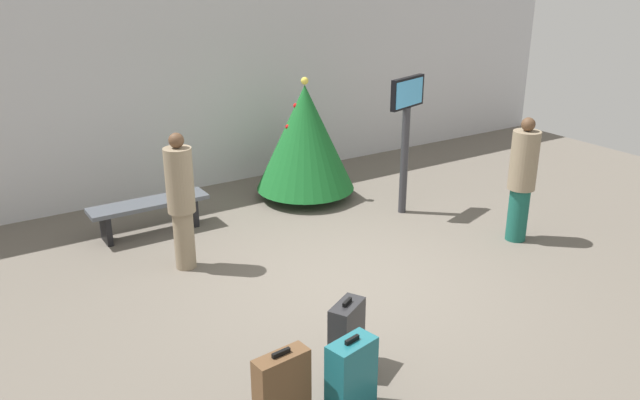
{
  "coord_description": "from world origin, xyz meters",
  "views": [
    {
      "loc": [
        -4.06,
        -5.7,
        3.69
      ],
      "look_at": [
        -0.05,
        0.54,
        0.9
      ],
      "focal_mm": 35.89,
      "sensor_mm": 36.0,
      "label": 1
    }
  ],
  "objects_px": {
    "holiday_tree": "(305,138)",
    "traveller_0": "(181,199)",
    "suitcase_3": "(282,394)",
    "flight_info_kiosk": "(406,123)",
    "suitcase_0": "(351,378)",
    "waiting_bench": "(149,209)",
    "traveller_1": "(522,177)",
    "suitcase_2": "(347,337)"
  },
  "relations": [
    {
      "from": "traveller_1",
      "to": "suitcase_0",
      "type": "distance_m",
      "value": 4.49
    },
    {
      "from": "suitcase_2",
      "to": "suitcase_3",
      "type": "bearing_deg",
      "value": -155.28
    },
    {
      "from": "holiday_tree",
      "to": "traveller_0",
      "type": "relative_size",
      "value": 1.13
    },
    {
      "from": "holiday_tree",
      "to": "traveller_1",
      "type": "distance_m",
      "value": 3.44
    },
    {
      "from": "waiting_bench",
      "to": "suitcase_0",
      "type": "bearing_deg",
      "value": -88.18
    },
    {
      "from": "waiting_bench",
      "to": "traveller_1",
      "type": "height_order",
      "value": "traveller_1"
    },
    {
      "from": "suitcase_0",
      "to": "suitcase_3",
      "type": "relative_size",
      "value": 0.97
    },
    {
      "from": "suitcase_2",
      "to": "suitcase_0",
      "type": "bearing_deg",
      "value": -121.42
    },
    {
      "from": "flight_info_kiosk",
      "to": "suitcase_3",
      "type": "distance_m",
      "value": 5.32
    },
    {
      "from": "flight_info_kiosk",
      "to": "suitcase_2",
      "type": "xyz_separation_m",
      "value": [
        -3.08,
        -2.88,
        -1.07
      ]
    },
    {
      "from": "flight_info_kiosk",
      "to": "suitcase_3",
      "type": "height_order",
      "value": "flight_info_kiosk"
    },
    {
      "from": "traveller_1",
      "to": "suitcase_0",
      "type": "bearing_deg",
      "value": -156.64
    },
    {
      "from": "holiday_tree",
      "to": "flight_info_kiosk",
      "type": "height_order",
      "value": "flight_info_kiosk"
    },
    {
      "from": "flight_info_kiosk",
      "to": "holiday_tree",
      "type": "bearing_deg",
      "value": 123.96
    },
    {
      "from": "traveller_0",
      "to": "suitcase_3",
      "type": "bearing_deg",
      "value": -97.99
    },
    {
      "from": "suitcase_0",
      "to": "suitcase_2",
      "type": "xyz_separation_m",
      "value": [
        0.34,
        0.55,
        -0.01
      ]
    },
    {
      "from": "suitcase_0",
      "to": "suitcase_2",
      "type": "bearing_deg",
      "value": 58.58
    },
    {
      "from": "flight_info_kiosk",
      "to": "suitcase_2",
      "type": "bearing_deg",
      "value": -136.84
    },
    {
      "from": "waiting_bench",
      "to": "flight_info_kiosk",
      "type": "bearing_deg",
      "value": -20.44
    },
    {
      "from": "waiting_bench",
      "to": "traveller_0",
      "type": "bearing_deg",
      "value": -89.54
    },
    {
      "from": "traveller_0",
      "to": "traveller_1",
      "type": "distance_m",
      "value": 4.55
    },
    {
      "from": "suitcase_3",
      "to": "traveller_0",
      "type": "bearing_deg",
      "value": 82.01
    },
    {
      "from": "suitcase_2",
      "to": "suitcase_3",
      "type": "relative_size",
      "value": 0.95
    },
    {
      "from": "holiday_tree",
      "to": "suitcase_0",
      "type": "bearing_deg",
      "value": -117.35
    },
    {
      "from": "waiting_bench",
      "to": "suitcase_3",
      "type": "height_order",
      "value": "suitcase_3"
    },
    {
      "from": "holiday_tree",
      "to": "waiting_bench",
      "type": "distance_m",
      "value": 2.72
    },
    {
      "from": "suitcase_3",
      "to": "flight_info_kiosk",
      "type": "bearing_deg",
      "value": 39.54
    },
    {
      "from": "holiday_tree",
      "to": "traveller_0",
      "type": "xyz_separation_m",
      "value": [
        -2.63,
        -1.36,
        -0.09
      ]
    },
    {
      "from": "suitcase_3",
      "to": "holiday_tree",
      "type": "bearing_deg",
      "value": 56.58
    },
    {
      "from": "holiday_tree",
      "to": "waiting_bench",
      "type": "relative_size",
      "value": 1.19
    },
    {
      "from": "suitcase_0",
      "to": "traveller_1",
      "type": "bearing_deg",
      "value": 23.36
    },
    {
      "from": "waiting_bench",
      "to": "suitcase_2",
      "type": "relative_size",
      "value": 2.26
    },
    {
      "from": "flight_info_kiosk",
      "to": "suitcase_0",
      "type": "height_order",
      "value": "flight_info_kiosk"
    },
    {
      "from": "holiday_tree",
      "to": "suitcase_3",
      "type": "bearing_deg",
      "value": -123.42
    },
    {
      "from": "traveller_0",
      "to": "suitcase_0",
      "type": "xyz_separation_m",
      "value": [
        0.14,
        -3.45,
        -0.57
      ]
    },
    {
      "from": "waiting_bench",
      "to": "suitcase_2",
      "type": "distance_m",
      "value": 4.24
    },
    {
      "from": "flight_info_kiosk",
      "to": "waiting_bench",
      "type": "xyz_separation_m",
      "value": [
        -3.56,
        1.33,
        -1.05
      ]
    },
    {
      "from": "traveller_0",
      "to": "traveller_1",
      "type": "height_order",
      "value": "traveller_0"
    },
    {
      "from": "holiday_tree",
      "to": "suitcase_3",
      "type": "relative_size",
      "value": 2.53
    },
    {
      "from": "traveller_0",
      "to": "holiday_tree",
      "type": "bearing_deg",
      "value": 27.4
    },
    {
      "from": "waiting_bench",
      "to": "traveller_0",
      "type": "relative_size",
      "value": 0.95
    },
    {
      "from": "traveller_1",
      "to": "holiday_tree",
      "type": "bearing_deg",
      "value": 117.7
    }
  ]
}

